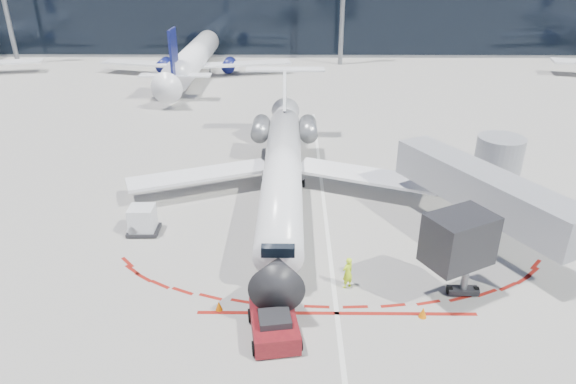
{
  "coord_description": "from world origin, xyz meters",
  "views": [
    {
      "loc": [
        -2.24,
        -31.98,
        16.62
      ],
      "look_at": [
        -2.53,
        -2.67,
        2.48
      ],
      "focal_mm": 32.0,
      "sensor_mm": 36.0,
      "label": 1
    }
  ],
  "objects_px": {
    "regional_jet": "(283,165)",
    "pushback_tug": "(274,325)",
    "uld_container": "(143,220)",
    "ramp_worker": "(348,273)"
  },
  "relations": [
    {
      "from": "ramp_worker",
      "to": "regional_jet",
      "type": "bearing_deg",
      "value": -107.62
    },
    {
      "from": "pushback_tug",
      "to": "uld_container",
      "type": "height_order",
      "value": "uld_container"
    },
    {
      "from": "regional_jet",
      "to": "ramp_worker",
      "type": "height_order",
      "value": "regional_jet"
    },
    {
      "from": "regional_jet",
      "to": "pushback_tug",
      "type": "relative_size",
      "value": 5.2
    },
    {
      "from": "regional_jet",
      "to": "pushback_tug",
      "type": "height_order",
      "value": "regional_jet"
    },
    {
      "from": "pushback_tug",
      "to": "uld_container",
      "type": "bearing_deg",
      "value": 123.55
    },
    {
      "from": "regional_jet",
      "to": "uld_container",
      "type": "xyz_separation_m",
      "value": [
        -8.78,
        -5.66,
        -1.45
      ]
    },
    {
      "from": "pushback_tug",
      "to": "ramp_worker",
      "type": "bearing_deg",
      "value": 36.36
    },
    {
      "from": "regional_jet",
      "to": "pushback_tug",
      "type": "bearing_deg",
      "value": -90.45
    },
    {
      "from": "regional_jet",
      "to": "uld_container",
      "type": "height_order",
      "value": "regional_jet"
    }
  ]
}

